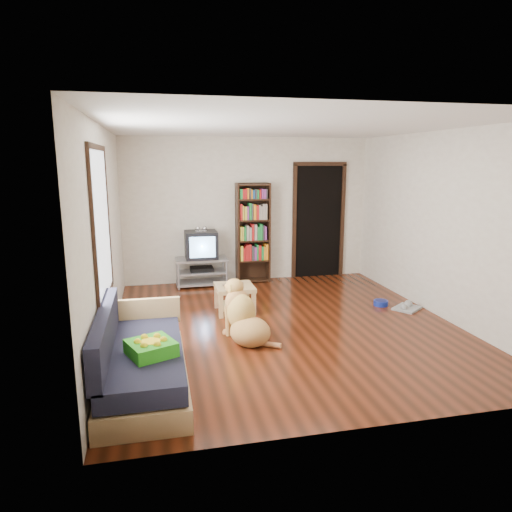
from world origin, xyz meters
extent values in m
plane|color=#55200E|center=(0.00, 0.00, 0.00)|extent=(5.00, 5.00, 0.00)
plane|color=white|center=(0.00, 0.00, 2.60)|extent=(5.00, 5.00, 0.00)
plane|color=silver|center=(0.00, 2.50, 1.30)|extent=(4.50, 0.00, 4.50)
plane|color=silver|center=(0.00, -2.50, 1.30)|extent=(4.50, 0.00, 4.50)
plane|color=silver|center=(-2.25, 0.00, 1.30)|extent=(0.00, 5.00, 5.00)
plane|color=silver|center=(2.25, 0.00, 1.30)|extent=(0.00, 5.00, 5.00)
cube|color=green|center=(-1.75, -1.58, 0.49)|extent=(0.51, 0.51, 0.13)
imported|color=#B6B6BB|center=(-0.58, 0.66, 0.41)|extent=(0.37, 0.32, 0.02)
cylinder|color=navy|center=(1.67, 0.50, 0.04)|extent=(0.22, 0.22, 0.08)
cube|color=#979797|center=(1.97, 0.25, 0.01)|extent=(0.51, 0.49, 0.03)
cube|color=white|center=(-2.23, -0.50, 1.50)|extent=(0.02, 1.30, 1.60)
cube|color=black|center=(-2.23, -0.50, 2.32)|extent=(0.03, 1.42, 0.06)
cube|color=black|center=(-2.23, -0.50, 0.68)|extent=(0.03, 1.42, 0.06)
cube|color=black|center=(-2.23, -1.20, 1.50)|extent=(0.03, 0.06, 1.70)
cube|color=black|center=(-2.23, 0.20, 1.50)|extent=(0.03, 0.06, 1.70)
cube|color=black|center=(1.35, 2.48, 1.05)|extent=(0.90, 0.02, 2.10)
cube|color=black|center=(0.87, 2.47, 1.05)|extent=(0.07, 0.05, 2.14)
cube|color=black|center=(1.83, 2.47, 1.05)|extent=(0.07, 0.05, 2.14)
cube|color=black|center=(1.35, 2.47, 2.13)|extent=(1.03, 0.05, 0.07)
cube|color=#99999E|center=(-0.90, 2.25, 0.48)|extent=(0.90, 0.45, 0.04)
cube|color=#99999E|center=(-0.90, 2.25, 0.25)|extent=(0.86, 0.42, 0.03)
cube|color=#99999E|center=(-0.90, 2.25, 0.06)|extent=(0.90, 0.45, 0.04)
cylinder|color=#99999E|center=(-1.32, 2.05, 0.25)|extent=(0.04, 0.04, 0.50)
cylinder|color=#99999E|center=(-0.48, 2.05, 0.25)|extent=(0.04, 0.04, 0.50)
cylinder|color=#99999E|center=(-1.32, 2.45, 0.25)|extent=(0.04, 0.04, 0.50)
cylinder|color=#99999E|center=(-0.48, 2.45, 0.25)|extent=(0.04, 0.04, 0.50)
cube|color=black|center=(-0.90, 2.25, 0.30)|extent=(0.40, 0.30, 0.07)
cube|color=black|center=(-0.90, 2.25, 0.74)|extent=(0.55, 0.48, 0.48)
cube|color=black|center=(-0.90, 2.45, 0.74)|extent=(0.40, 0.14, 0.36)
cube|color=#8CBFF2|center=(-0.90, 2.00, 0.74)|extent=(0.44, 0.02, 0.36)
cube|color=silver|center=(-0.90, 2.20, 0.99)|extent=(0.20, 0.07, 0.02)
sphere|color=silver|center=(-0.96, 2.20, 1.04)|extent=(0.09, 0.09, 0.09)
sphere|color=silver|center=(-0.84, 2.20, 1.04)|extent=(0.09, 0.09, 0.09)
cube|color=black|center=(-0.23, 2.34, 0.90)|extent=(0.03, 0.30, 1.80)
cube|color=black|center=(0.34, 2.34, 0.90)|extent=(0.03, 0.30, 1.80)
cube|color=black|center=(0.05, 2.48, 0.90)|extent=(0.60, 0.02, 1.80)
cube|color=black|center=(0.05, 2.34, 0.03)|extent=(0.56, 0.28, 0.02)
cube|color=black|center=(0.05, 2.34, 0.40)|extent=(0.56, 0.28, 0.03)
cube|color=black|center=(0.05, 2.34, 0.77)|extent=(0.56, 0.28, 0.02)
cube|color=black|center=(0.05, 2.34, 1.14)|extent=(0.56, 0.28, 0.02)
cube|color=black|center=(0.05, 2.34, 1.51)|extent=(0.56, 0.28, 0.02)
cube|color=black|center=(0.05, 2.34, 1.77)|extent=(0.56, 0.28, 0.02)
cube|color=tan|center=(-1.83, -1.40, 0.11)|extent=(0.80, 1.80, 0.22)
cube|color=#1E1E2D|center=(-1.83, -1.40, 0.33)|extent=(0.74, 1.74, 0.18)
cube|color=#1E1E2D|center=(-2.17, -1.40, 0.60)|extent=(0.12, 1.74, 0.40)
cube|color=tan|center=(-1.83, -0.54, 0.50)|extent=(0.80, 0.06, 0.30)
cube|color=tan|center=(-0.58, 0.69, 0.37)|extent=(0.55, 0.55, 0.06)
cube|color=tan|center=(-0.58, 0.69, 0.10)|extent=(0.45, 0.45, 0.03)
cube|color=tan|center=(-0.81, 0.46, 0.17)|extent=(0.06, 0.06, 0.34)
cube|color=tan|center=(-0.34, 0.46, 0.17)|extent=(0.06, 0.06, 0.34)
cube|color=tan|center=(-0.81, 0.93, 0.17)|extent=(0.06, 0.06, 0.34)
cube|color=tan|center=(-0.34, 0.93, 0.17)|extent=(0.06, 0.06, 0.34)
ellipsoid|color=#BA8147|center=(-0.60, -0.53, 0.15)|extent=(0.65, 0.67, 0.36)
ellipsoid|color=tan|center=(-0.67, -0.35, 0.34)|extent=(0.47, 0.49, 0.47)
ellipsoid|color=tan|center=(-0.71, -0.27, 0.46)|extent=(0.39, 0.37, 0.34)
ellipsoid|color=tan|center=(-0.73, -0.21, 0.64)|extent=(0.30, 0.31, 0.21)
ellipsoid|color=tan|center=(-0.78, -0.11, 0.61)|extent=(0.16, 0.20, 0.09)
sphere|color=black|center=(-0.81, -0.03, 0.61)|extent=(0.04, 0.04, 0.04)
ellipsoid|color=gold|center=(-0.79, -0.28, 0.63)|extent=(0.08, 0.09, 0.14)
ellipsoid|color=#B48145|center=(-0.64, -0.22, 0.63)|extent=(0.08, 0.09, 0.14)
cylinder|color=#B47A45|center=(-0.82, -0.21, 0.19)|extent=(0.12, 0.14, 0.39)
cylinder|color=#B79446|center=(-0.68, -0.15, 0.19)|extent=(0.12, 0.14, 0.39)
sphere|color=tan|center=(-0.84, -0.17, 0.02)|extent=(0.10, 0.10, 0.10)
sphere|color=#B87F46|center=(-0.70, -0.11, 0.02)|extent=(0.10, 0.10, 0.10)
cylinder|color=#C07949|center=(-0.41, -0.67, 0.03)|extent=(0.31, 0.25, 0.08)
camera|label=1|loc=(-1.65, -5.65, 2.17)|focal=32.00mm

